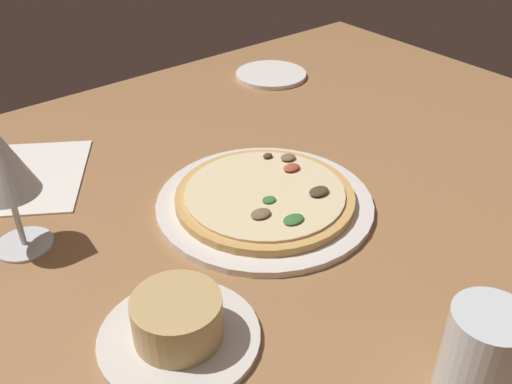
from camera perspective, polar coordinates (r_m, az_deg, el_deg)
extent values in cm
cube|color=#996B42|center=(84.14, -0.71, -3.24)|extent=(150.00, 110.00, 4.00)
cylinder|color=silver|center=(84.41, 0.71, -1.02)|extent=(31.47, 31.47, 1.00)
cylinder|color=tan|center=(83.79, 0.71, -0.40)|extent=(25.93, 25.93, 1.20)
cylinder|color=beige|center=(83.35, 0.72, 0.06)|extent=(23.10, 23.10, 0.40)
ellipsoid|color=#4C3828|center=(91.08, 1.16, 3.59)|extent=(1.62, 1.24, 0.64)
ellipsoid|color=brown|center=(90.69, 3.17, 3.42)|extent=(2.45, 2.07, 0.69)
ellipsoid|color=#4C3828|center=(82.80, 6.20, 0.07)|extent=(3.18, 2.29, 0.75)
ellipsoid|color=#387033|center=(80.89, 1.29, -0.76)|extent=(2.03, 1.74, 0.40)
ellipsoid|color=brown|center=(77.96, 0.46, -2.14)|extent=(2.98, 2.25, 0.60)
ellipsoid|color=#387033|center=(77.16, 3.70, -2.70)|extent=(3.12, 2.22, 0.50)
ellipsoid|color=#AD4733|center=(88.04, 3.51, 2.41)|extent=(2.76, 2.03, 0.72)
cylinder|color=silver|center=(65.46, -7.55, -13.97)|extent=(17.73, 17.73, 0.80)
cylinder|color=tan|center=(63.33, -7.75, -12.17)|extent=(9.74, 9.74, 5.09)
cylinder|color=silver|center=(82.91, -21.81, -4.81)|extent=(7.52, 7.52, 0.40)
cylinder|color=silver|center=(80.50, -22.44, -2.40)|extent=(0.80, 0.80, 8.17)
cone|color=silver|center=(76.14, -23.81, 2.88)|extent=(7.95, 7.95, 9.09)
cone|color=maroon|center=(77.43, -23.36, 1.16)|extent=(2.90, 2.90, 3.68)
cylinder|color=silver|center=(60.55, 21.26, -14.78)|extent=(7.48, 7.48, 10.69)
cylinder|color=silver|center=(62.21, 20.82, -16.21)|extent=(6.88, 6.88, 6.07)
cylinder|color=white|center=(127.62, 1.49, 11.46)|extent=(15.18, 15.18, 0.90)
cube|color=white|center=(97.52, -20.90, 1.47)|extent=(24.10, 26.09, 0.30)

